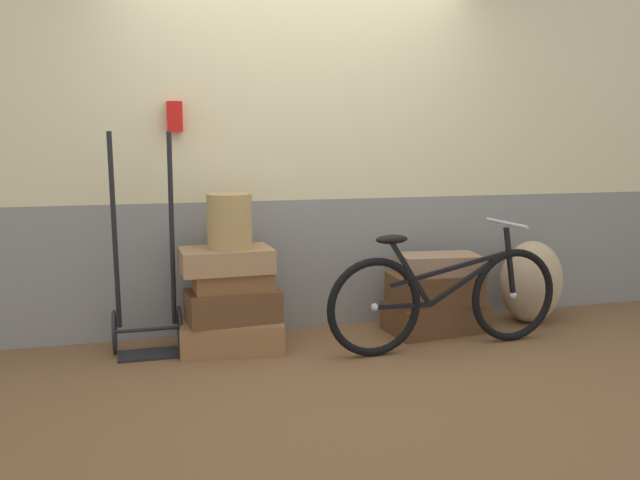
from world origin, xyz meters
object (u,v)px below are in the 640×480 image
at_px(suitcase_1, 233,305).
at_px(suitcase_5, 435,288).
at_px(suitcase_2, 233,281).
at_px(suitcase_4, 436,316).
at_px(wicker_basket, 230,221).
at_px(luggage_trolley, 146,302).
at_px(suitcase_3, 226,260).
at_px(suitcase_6, 439,264).
at_px(burlap_sack, 531,282).
at_px(suitcase_0, 232,335).
at_px(bicycle, 446,298).

relative_size(suitcase_1, suitcase_5, 0.93).
relative_size(suitcase_2, suitcase_4, 0.72).
xyz_separation_m(wicker_basket, luggage_trolley, (-0.54, 0.09, -0.52)).
relative_size(suitcase_3, luggage_trolley, 0.41).
bearing_deg(wicker_basket, suitcase_6, -0.23).
height_order(suitcase_6, burlap_sack, burlap_sack).
height_order(suitcase_3, luggage_trolley, luggage_trolley).
relative_size(suitcase_2, suitcase_6, 0.91).
xyz_separation_m(suitcase_3, suitcase_6, (1.52, -0.01, -0.10)).
xyz_separation_m(suitcase_0, suitcase_2, (0.01, 0.02, 0.36)).
distance_m(suitcase_2, burlap_sack, 2.28).
bearing_deg(suitcase_2, wicker_basket, -160.03).
xyz_separation_m(suitcase_1, suitcase_3, (-0.03, 0.02, 0.30)).
xyz_separation_m(suitcase_1, wicker_basket, (-0.01, 0.01, 0.56)).
bearing_deg(suitcase_1, suitcase_5, -4.79).
bearing_deg(suitcase_6, suitcase_5, -176.53).
height_order(suitcase_0, wicker_basket, wicker_basket).
height_order(suitcase_3, burlap_sack, suitcase_3).
bearing_deg(bicycle, suitcase_0, 165.91).
bearing_deg(suitcase_0, wicker_basket, 97.27).
distance_m(suitcase_1, suitcase_6, 1.50).
height_order(suitcase_4, burlap_sack, burlap_sack).
relative_size(suitcase_0, burlap_sack, 1.06).
distance_m(suitcase_5, luggage_trolley, 2.01).
bearing_deg(bicycle, wicker_basket, 165.21).
bearing_deg(suitcase_1, suitcase_4, -4.05).
bearing_deg(wicker_basket, suitcase_0, -89.04).
relative_size(suitcase_2, luggage_trolley, 0.35).
bearing_deg(suitcase_2, luggage_trolley, 169.30).
bearing_deg(burlap_sack, luggage_trolley, 179.08).
xyz_separation_m(suitcase_5, burlap_sack, (0.82, 0.05, -0.01)).
relative_size(suitcase_1, wicker_basket, 1.66).
xyz_separation_m(suitcase_5, wicker_basket, (-1.47, 0.00, 0.54)).
height_order(suitcase_0, suitcase_3, suitcase_3).
xyz_separation_m(suitcase_1, bicycle, (1.37, -0.36, 0.05)).
relative_size(suitcase_1, suitcase_2, 1.18).
bearing_deg(luggage_trolley, suitcase_1, -9.93).
distance_m(suitcase_0, burlap_sack, 2.30).
distance_m(suitcase_3, burlap_sack, 2.33).
distance_m(suitcase_0, suitcase_3, 0.51).
distance_m(suitcase_6, wicker_basket, 1.54).
relative_size(burlap_sack, bicycle, 0.37).
height_order(suitcase_2, suitcase_5, suitcase_2).
xyz_separation_m(burlap_sack, bicycle, (-0.91, -0.41, 0.03)).
relative_size(suitcase_6, luggage_trolley, 0.39).
bearing_deg(luggage_trolley, burlap_sack, -0.92).
bearing_deg(suitcase_5, suitcase_2, -178.70).
bearing_deg(bicycle, luggage_trolley, 166.76).
distance_m(suitcase_2, luggage_trolley, 0.58).
xyz_separation_m(suitcase_2, suitcase_3, (-0.04, 0.00, 0.14)).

